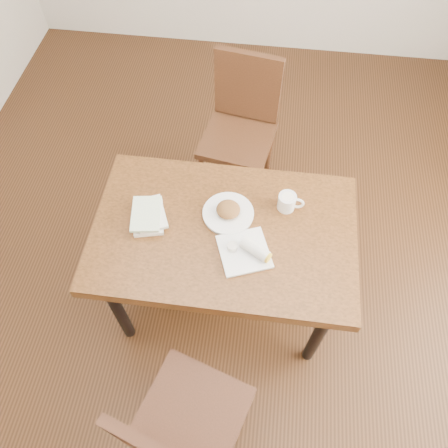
# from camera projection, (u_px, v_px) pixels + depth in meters

# --- Properties ---
(ground) EXTENTS (4.00, 5.00, 0.01)m
(ground) POSITION_uv_depth(u_px,v_px,m) (224.00, 297.00, 2.64)
(ground) COLOR #472814
(ground) RESTS_ON ground
(room_walls) EXTENTS (4.02, 5.02, 2.80)m
(room_walls) POSITION_uv_depth(u_px,v_px,m) (224.00, 68.00, 1.27)
(room_walls) COLOR beige
(room_walls) RESTS_ON ground
(table) EXTENTS (1.22, 0.78, 0.75)m
(table) POSITION_uv_depth(u_px,v_px,m) (224.00, 240.00, 2.08)
(table) COLOR brown
(table) RESTS_ON ground
(chair_near) EXTENTS (0.53, 0.53, 0.95)m
(chair_near) POSITION_uv_depth(u_px,v_px,m) (181.00, 432.00, 1.73)
(chair_near) COLOR #452113
(chair_near) RESTS_ON ground
(chair_far) EXTENTS (0.49, 0.49, 0.95)m
(chair_far) POSITION_uv_depth(u_px,v_px,m) (242.00, 121.00, 2.68)
(chair_far) COLOR #4C2815
(chair_far) RESTS_ON ground
(plate_scone) EXTENTS (0.24, 0.24, 0.08)m
(plate_scone) POSITION_uv_depth(u_px,v_px,m) (228.00, 212.00, 2.03)
(plate_scone) COLOR white
(plate_scone) RESTS_ON table
(coffee_mug) EXTENTS (0.13, 0.08, 0.09)m
(coffee_mug) POSITION_uv_depth(u_px,v_px,m) (288.00, 202.00, 2.04)
(coffee_mug) COLOR white
(coffee_mug) RESTS_ON table
(plate_burrito) EXTENTS (0.28, 0.28, 0.07)m
(plate_burrito) POSITION_uv_depth(u_px,v_px,m) (248.00, 251.00, 1.92)
(plate_burrito) COLOR white
(plate_burrito) RESTS_ON table
(book_stack) EXTENTS (0.20, 0.23, 0.05)m
(book_stack) POSITION_uv_depth(u_px,v_px,m) (148.00, 215.00, 2.02)
(book_stack) COLOR white
(book_stack) RESTS_ON table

